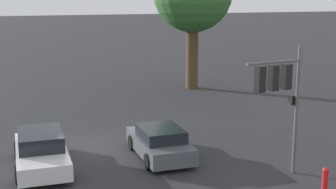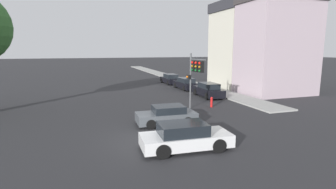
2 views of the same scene
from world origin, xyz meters
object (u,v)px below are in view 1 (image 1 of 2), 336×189
crossing_car_1 (160,143)px  fire_hydrant (325,180)px  traffic_signal (279,86)px  crossing_car_0 (41,151)px

crossing_car_1 → fire_hydrant: crossing_car_1 is taller
crossing_car_1 → fire_hydrant: 6.63m
traffic_signal → fire_hydrant: traffic_signal is taller
traffic_signal → crossing_car_0: 9.22m
crossing_car_1 → fire_hydrant: bearing=-142.2°
fire_hydrant → crossing_car_0: bearing=-125.2°
traffic_signal → fire_hydrant: bearing=-167.4°
crossing_car_0 → crossing_car_1: 4.68m
crossing_car_0 → fire_hydrant: 10.36m
traffic_signal → fire_hydrant: (1.92, 0.64, -2.89)m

